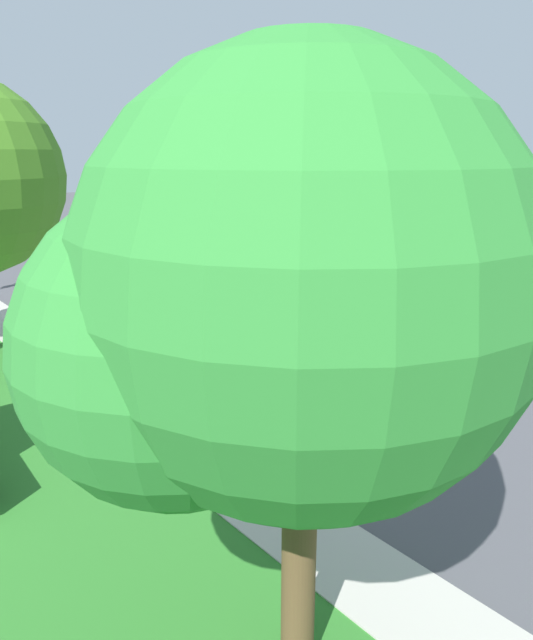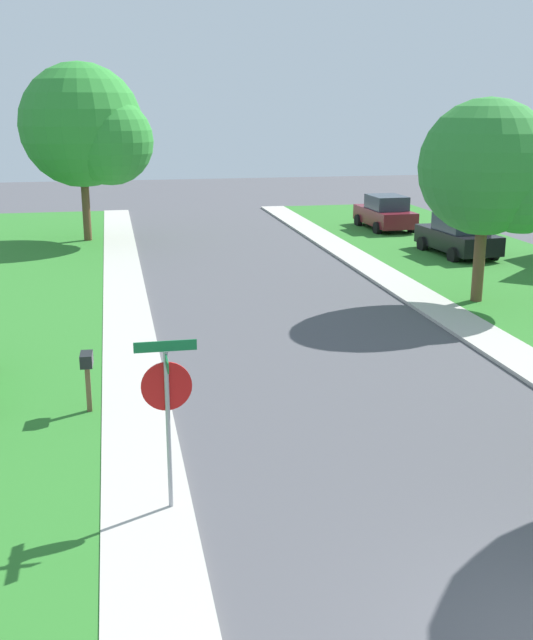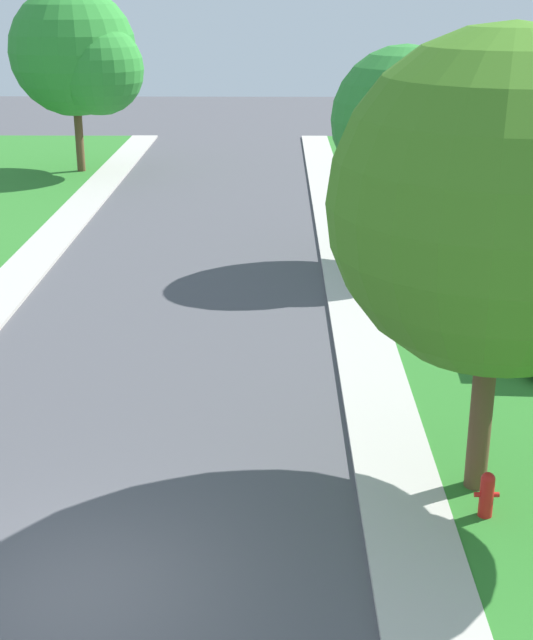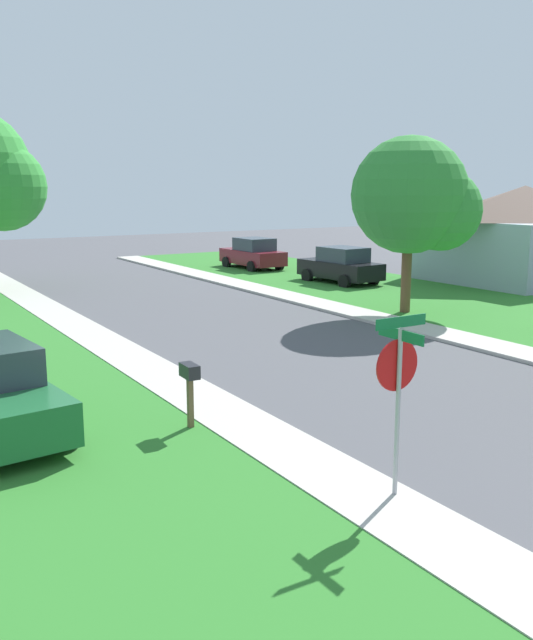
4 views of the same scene
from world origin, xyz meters
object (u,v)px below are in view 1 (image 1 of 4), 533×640
Objects in this scene: stop_sign_far_corner at (299,253)px; mailbox at (417,293)px; car_green_far_down_street at (513,290)px; tree_sidewalk_mid at (272,301)px.

stop_sign_far_corner is 4.49m from mailbox.
car_green_far_down_street is at bearing 154.83° from mailbox.
car_green_far_down_street is at bearing -161.29° from tree_sidewalk_mid.
stop_sign_far_corner is at bearing -51.24° from car_green_far_down_street.
tree_sidewalk_mid is 4.83× the size of mailbox.
car_green_far_down_street is 0.71× the size of tree_sidewalk_mid.
mailbox is at bearing -150.74° from tree_sidewalk_mid.
tree_sidewalk_mid reaches higher than mailbox.
tree_sidewalk_mid reaches higher than stop_sign_far_corner.
car_green_far_down_street is at bearing 128.76° from stop_sign_far_corner.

